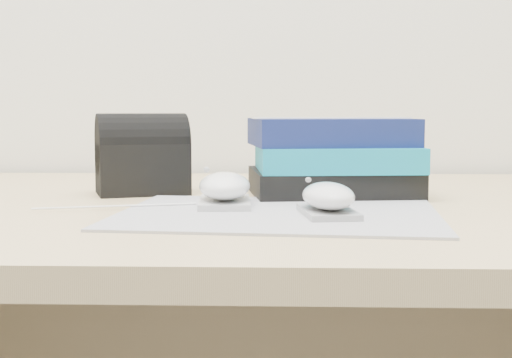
{
  "coord_description": "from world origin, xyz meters",
  "views": [
    {
      "loc": [
        -0.04,
        0.65,
        0.85
      ],
      "look_at": [
        -0.07,
        1.46,
        0.77
      ],
      "focal_mm": 50.0,
      "sensor_mm": 36.0,
      "label": 1
    }
  ],
  "objects_px": {
    "desk": "(308,358)",
    "book_stack": "(332,158)",
    "pouch": "(142,155)",
    "mouse_front": "(328,199)",
    "mouse_rear": "(225,189)"
  },
  "relations": [
    {
      "from": "book_stack",
      "to": "pouch",
      "type": "bearing_deg",
      "value": 177.78
    },
    {
      "from": "mouse_front",
      "to": "mouse_rear",
      "type": "bearing_deg",
      "value": 147.58
    },
    {
      "from": "desk",
      "to": "mouse_front",
      "type": "xyz_separation_m",
      "value": [
        0.01,
        -0.21,
        0.26
      ]
    },
    {
      "from": "book_stack",
      "to": "pouch",
      "type": "distance_m",
      "value": 0.27
    },
    {
      "from": "desk",
      "to": "mouse_front",
      "type": "relative_size",
      "value": 14.96
    },
    {
      "from": "mouse_rear",
      "to": "desk",
      "type": "bearing_deg",
      "value": 51.08
    },
    {
      "from": "mouse_rear",
      "to": "book_stack",
      "type": "relative_size",
      "value": 0.48
    },
    {
      "from": "mouse_front",
      "to": "pouch",
      "type": "bearing_deg",
      "value": 138.65
    },
    {
      "from": "desk",
      "to": "pouch",
      "type": "bearing_deg",
      "value": 178.16
    },
    {
      "from": "mouse_rear",
      "to": "pouch",
      "type": "height_order",
      "value": "pouch"
    },
    {
      "from": "desk",
      "to": "book_stack",
      "type": "bearing_deg",
      "value": -5.14
    },
    {
      "from": "desk",
      "to": "pouch",
      "type": "xyz_separation_m",
      "value": [
        -0.24,
        0.01,
        0.29
      ]
    },
    {
      "from": "mouse_rear",
      "to": "pouch",
      "type": "relative_size",
      "value": 0.79
    },
    {
      "from": "mouse_front",
      "to": "pouch",
      "type": "relative_size",
      "value": 0.73
    },
    {
      "from": "mouse_front",
      "to": "book_stack",
      "type": "height_order",
      "value": "book_stack"
    }
  ]
}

